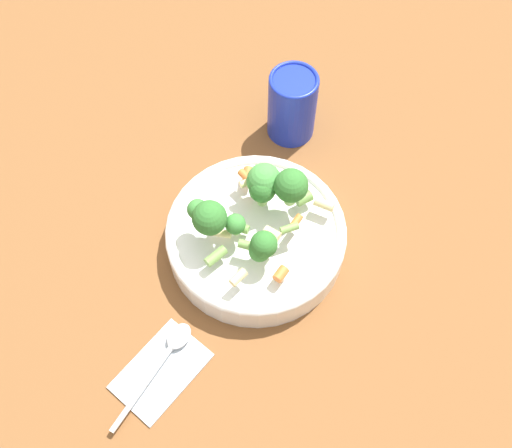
% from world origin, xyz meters
% --- Properties ---
extents(ground_plane, '(3.00, 3.00, 0.00)m').
position_xyz_m(ground_plane, '(0.00, 0.00, 0.00)').
color(ground_plane, brown).
extents(bowl, '(0.24, 0.24, 0.05)m').
position_xyz_m(bowl, '(0.00, 0.00, 0.03)').
color(bowl, white).
rests_on(bowl, ground_plane).
extents(pasta_salad, '(0.17, 0.19, 0.07)m').
position_xyz_m(pasta_salad, '(-0.01, 0.00, 0.09)').
color(pasta_salad, '#8CB766').
rests_on(pasta_salad, bowl).
extents(cup, '(0.07, 0.07, 0.11)m').
position_xyz_m(cup, '(-0.18, 0.09, 0.06)').
color(cup, '#192DAD').
rests_on(cup, ground_plane).
extents(napkin, '(0.13, 0.13, 0.01)m').
position_xyz_m(napkin, '(0.14, -0.15, 0.00)').
color(napkin, '#B2BCC6').
rests_on(napkin, ground_plane).
extents(spoon, '(0.12, 0.12, 0.01)m').
position_xyz_m(spoon, '(0.13, -0.14, 0.01)').
color(spoon, silver).
rests_on(spoon, napkin).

